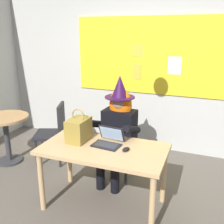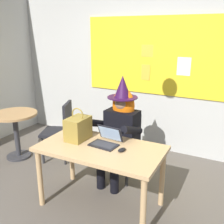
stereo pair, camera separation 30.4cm
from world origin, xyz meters
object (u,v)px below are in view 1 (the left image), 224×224
(laptop, at_px, (108,141))
(computer_mouse, at_px, (126,149))
(handbag, at_px, (79,129))
(side_table_round, at_px, (6,129))
(person_costumed, at_px, (118,125))
(chair_spare_by_window, at_px, (55,130))
(chair_at_desk, at_px, (121,142))
(desk_main, at_px, (104,155))

(laptop, relative_size, computer_mouse, 3.08)
(computer_mouse, bearing_deg, handbag, -169.08)
(handbag, relative_size, side_table_round, 0.52)
(person_costumed, relative_size, chair_spare_by_window, 1.53)
(chair_at_desk, xyz_separation_m, chair_spare_by_window, (-1.04, -0.04, 0.03))
(desk_main, bearing_deg, chair_at_desk, 95.14)
(desk_main, bearing_deg, computer_mouse, 1.37)
(laptop, bearing_deg, chair_spare_by_window, 156.04)
(computer_mouse, relative_size, handbag, 0.28)
(computer_mouse, bearing_deg, person_costumed, 134.36)
(computer_mouse, relative_size, side_table_round, 0.14)
(person_costumed, bearing_deg, chair_spare_by_window, -93.04)
(chair_at_desk, distance_m, person_costumed, 0.31)
(desk_main, xyz_separation_m, computer_mouse, (0.25, 0.01, 0.11))
(handbag, bearing_deg, laptop, 4.95)
(desk_main, height_order, side_table_round, side_table_round)
(person_costumed, xyz_separation_m, computer_mouse, (0.32, -0.60, -0.02))
(computer_mouse, xyz_separation_m, side_table_round, (-2.03, 0.42, -0.21))
(laptop, height_order, side_table_round, laptop)
(desk_main, bearing_deg, laptop, 78.80)
(handbag, bearing_deg, chair_spare_by_window, 140.66)
(chair_at_desk, height_order, chair_spare_by_window, chair_spare_by_window)
(person_costumed, bearing_deg, computer_mouse, 29.87)
(desk_main, distance_m, handbag, 0.41)
(desk_main, relative_size, chair_at_desk, 1.56)
(chair_at_desk, distance_m, side_table_round, 1.74)
(chair_at_desk, bearing_deg, desk_main, 6.26)
(chair_at_desk, height_order, laptop, laptop)
(desk_main, bearing_deg, side_table_round, 166.63)
(desk_main, distance_m, chair_at_desk, 0.75)
(laptop, height_order, handbag, handbag)
(handbag, bearing_deg, chair_at_desk, 68.21)
(laptop, xyz_separation_m, chair_spare_by_window, (-1.12, 0.60, -0.26))
(chair_at_desk, bearing_deg, computer_mouse, 24.86)
(laptop, bearing_deg, handbag, -170.78)
(computer_mouse, distance_m, chair_spare_by_window, 1.54)
(person_costumed, height_order, computer_mouse, person_costumed)
(side_table_round, height_order, chair_spare_by_window, chair_spare_by_window)
(person_costumed, bearing_deg, desk_main, 8.22)
(laptop, distance_m, computer_mouse, 0.25)
(chair_spare_by_window, bearing_deg, person_costumed, 153.01)
(chair_at_desk, xyz_separation_m, person_costumed, (-0.00, -0.12, 0.28))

